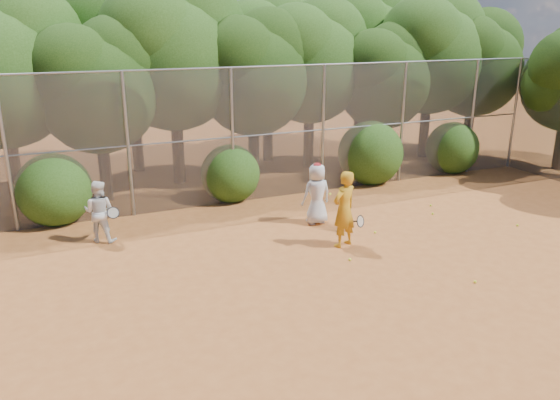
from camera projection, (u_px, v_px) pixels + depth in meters
name	position (u px, v px, depth m)	size (l,w,h in m)	color
ground	(369.00, 275.00, 11.77)	(80.00, 80.00, 0.00)	#9B5223
fence_back	(260.00, 133.00, 16.32)	(20.05, 0.09, 4.03)	gray
tree_1	(0.00, 62.00, 15.30)	(4.64, 4.03, 6.35)	black
tree_2	(98.00, 81.00, 15.81)	(3.99, 3.47, 5.47)	black
tree_3	(174.00, 49.00, 17.39)	(4.89, 4.26, 6.70)	black
tree_4	(254.00, 69.00, 18.00)	(4.19, 3.64, 5.73)	black
tree_5	(311.00, 57.00, 19.56)	(4.51, 3.92, 6.17)	black
tree_6	(384.00, 73.00, 19.81)	(3.86, 3.36, 5.29)	black
tree_7	(431.00, 48.00, 21.05)	(4.77, 4.14, 6.53)	black
tree_8	(476.00, 60.00, 21.68)	(4.25, 3.70, 5.82)	black
tree_10	(130.00, 40.00, 18.86)	(5.15, 4.48, 7.06)	black
tree_11	(268.00, 52.00, 20.55)	(4.64, 4.03, 6.35)	black
tree_12	(363.00, 40.00, 22.68)	(5.02, 4.37, 6.88)	black
bush_0	(54.00, 187.00, 14.67)	(2.00, 2.00, 2.00)	#214411
bush_1	(230.00, 171.00, 16.60)	(1.80, 1.80, 1.80)	#214411
bush_2	(371.00, 150.00, 18.44)	(2.20, 2.20, 2.20)	#214411
bush_3	(452.00, 146.00, 19.82)	(1.90, 1.90, 1.90)	#214411
player_yellow	(344.00, 209.00, 13.06)	(0.90, 0.65, 1.89)	orange
player_teen	(317.00, 194.00, 14.60)	(0.82, 0.55, 1.69)	silver
player_white	(99.00, 211.00, 13.40)	(0.95, 0.88, 1.56)	silver
ball_0	(375.00, 232.00, 14.11)	(0.07, 0.07, 0.07)	#DFF02B
ball_1	(431.00, 205.00, 16.20)	(0.07, 0.07, 0.07)	#DFF02B
ball_2	(475.00, 282.00, 11.41)	(0.07, 0.07, 0.07)	#DFF02B
ball_3	(517.00, 225.00, 14.60)	(0.07, 0.07, 0.07)	#DFF02B
ball_4	(350.00, 259.00, 12.48)	(0.07, 0.07, 0.07)	#DFF02B
ball_5	(433.00, 214.00, 15.49)	(0.07, 0.07, 0.07)	#DFF02B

